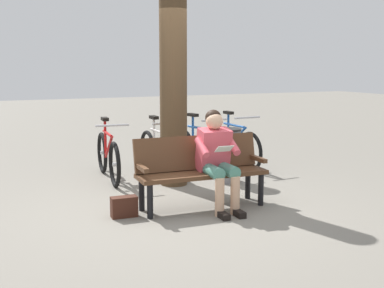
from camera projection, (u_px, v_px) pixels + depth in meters
ground_plane at (181, 209)px, 6.05m from camera, size 40.00×40.00×0.00m
bench at (200, 166)px, 6.09m from camera, size 1.62×0.56×0.87m
person_reading at (217, 155)px, 5.97m from camera, size 0.50×0.78×1.20m
handbag at (124, 207)px, 5.72m from camera, size 0.31×0.16×0.24m
tree_trunk at (173, 76)px, 7.05m from camera, size 0.39×0.39×3.15m
litter_bin at (228, 155)px, 7.39m from camera, size 0.40×0.40×0.80m
bicycle_green at (234, 145)px, 8.55m from camera, size 0.48×1.68×0.94m
bicycle_orange at (199, 149)px, 8.18m from camera, size 0.48×1.67×0.94m
bicycle_black at (158, 153)px, 7.78m from camera, size 0.48×1.68×0.94m
bicycle_purple at (108, 156)px, 7.54m from camera, size 0.48×1.68×0.94m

